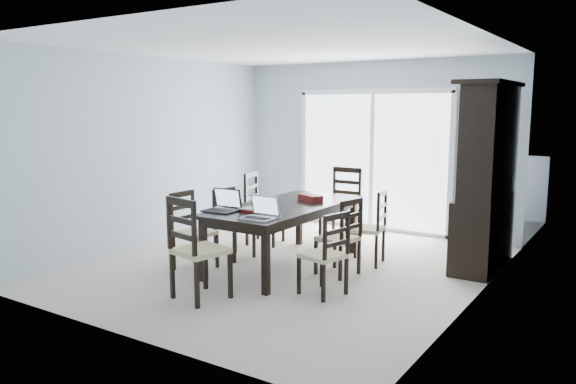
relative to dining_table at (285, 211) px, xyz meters
The scene contains 24 objects.
floor 0.67m from the dining_table, ahead, with size 5.00×5.00×0.00m, color beige.
ceiling 1.93m from the dining_table, ahead, with size 5.00×5.00×0.00m, color white.
back_wall 2.58m from the dining_table, 90.00° to the left, with size 4.50×0.02×2.60m, color #A7BAC7.
wall_left 2.34m from the dining_table, behind, with size 0.02×5.00×2.60m, color #A7BAC7.
wall_right 2.34m from the dining_table, ahead, with size 0.02×5.00×2.60m, color #A7BAC7.
balcony 3.57m from the dining_table, 90.00° to the left, with size 4.50×2.00×0.10m, color gray.
railing 4.50m from the dining_table, 90.00° to the left, with size 4.50×0.06×1.10m, color #99999E.
dining_table is the anchor object (origin of this frame).
china_hutch 2.41m from the dining_table, 31.71° to the left, with size 0.50×1.38×2.20m.
sliding_door 2.51m from the dining_table, 90.00° to the left, with size 2.52×0.05×2.18m.
chair_left_near 1.15m from the dining_table, 142.84° to the right, with size 0.41×0.40×1.06m.
chair_left_mid 0.83m from the dining_table, behind, with size 0.44×0.43×1.02m.
chair_left_far 1.22m from the dining_table, 140.90° to the left, with size 0.54×0.53×1.16m.
chair_right_near 1.21m from the dining_table, 35.10° to the right, with size 0.47×0.46×1.01m.
chair_right_mid 0.79m from the dining_table, ahead, with size 0.46×0.45×1.04m.
chair_right_far 1.08m from the dining_table, 36.83° to the left, with size 0.47×0.46×1.06m.
chair_end_near 1.54m from the dining_table, 93.17° to the right, with size 0.54×0.55×1.21m.
chair_end_far 1.58m from the dining_table, 91.09° to the left, with size 0.46×0.48×1.21m.
laptop_dark 0.86m from the dining_table, 115.56° to the right, with size 0.37×0.27×0.25m.
laptop_silver 0.94m from the dining_table, 74.70° to the right, with size 0.35×0.25×0.24m.
book_stack 0.58m from the dining_table, 97.33° to the right, with size 0.26×0.20×0.04m.
cell_phone 0.89m from the dining_table, 87.17° to the right, with size 0.10×0.04×0.01m, color black.
game_box 0.42m from the dining_table, 72.36° to the left, with size 0.32×0.16×0.08m, color #551511.
hot_tub 3.64m from the dining_table, 104.03° to the left, with size 2.07×1.88×0.99m.
Camera 1 is at (3.61, -5.52, 1.91)m, focal length 35.00 mm.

